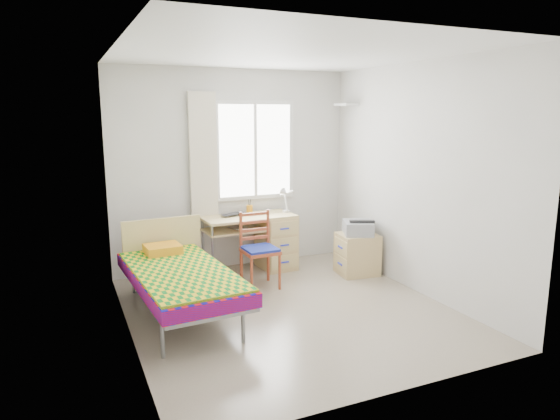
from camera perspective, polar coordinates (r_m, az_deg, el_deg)
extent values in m
plane|color=#BCAD93|center=(5.35, 1.03, -11.36)|extent=(3.50, 3.50, 0.00)
plane|color=white|center=(4.98, 1.14, 17.53)|extent=(3.50, 3.50, 0.00)
plane|color=silver|center=(6.61, -5.35, 4.57)|extent=(3.20, 0.00, 3.20)
plane|color=silver|center=(4.57, -17.44, 1.25)|extent=(0.00, 3.50, 3.50)
plane|color=silver|center=(5.85, 15.46, 3.39)|extent=(0.00, 3.50, 3.50)
cube|color=white|center=(6.67, -2.88, 6.81)|extent=(1.10, 0.04, 1.30)
cube|color=white|center=(6.66, -2.85, 6.81)|extent=(1.00, 0.02, 1.20)
cube|color=white|center=(6.66, -2.83, 6.80)|extent=(0.04, 0.02, 1.20)
cube|color=beige|center=(6.41, -8.75, 5.63)|extent=(0.35, 0.05, 1.70)
cube|color=white|center=(6.89, 7.58, 11.86)|extent=(0.20, 0.32, 0.03)
cube|color=gray|center=(5.22, -11.24, -8.35)|extent=(0.99, 1.97, 0.06)
cube|color=red|center=(5.19, -11.27, -7.55)|extent=(1.04, 1.99, 0.13)
cube|color=#DBBD0F|center=(5.15, -11.25, -6.81)|extent=(1.01, 1.87, 0.03)
cube|color=tan|center=(6.02, -13.29, -3.37)|extent=(0.92, 0.12, 0.52)
cube|color=orange|center=(5.76, -13.26, -4.35)|extent=(0.40, 0.35, 0.10)
cylinder|color=gray|center=(4.44, -13.28, -14.37)|extent=(0.04, 0.04, 0.31)
cylinder|color=gray|center=(6.14, -9.68, -7.02)|extent=(0.04, 0.04, 0.31)
cube|color=tan|center=(6.42, -3.61, -0.80)|extent=(1.21, 0.59, 0.03)
cube|color=tan|center=(6.65, -0.46, -3.65)|extent=(0.44, 0.54, 0.71)
cube|color=tan|center=(6.39, -5.42, -2.30)|extent=(0.74, 0.53, 0.02)
cylinder|color=gray|center=(6.14, -7.69, -4.98)|extent=(0.03, 0.03, 0.71)
cylinder|color=gray|center=(6.55, -8.79, -4.00)|extent=(0.03, 0.03, 0.71)
cube|color=maroon|center=(5.89, -2.29, -4.75)|extent=(0.40, 0.40, 0.04)
cube|color=navy|center=(5.88, -2.29, -4.48)|extent=(0.38, 0.38, 0.04)
cube|color=maroon|center=(5.98, -2.93, -1.83)|extent=(0.35, 0.04, 0.39)
cylinder|color=maroon|center=(5.74, -3.26, -7.47)|extent=(0.03, 0.03, 0.44)
cylinder|color=maroon|center=(6.11, -1.37, -4.08)|extent=(0.04, 0.04, 0.89)
cube|color=tan|center=(6.49, 8.81, -4.99)|extent=(0.53, 0.48, 0.52)
cube|color=tan|center=(6.33, 6.98, -4.22)|extent=(0.06, 0.39, 0.19)
cube|color=tan|center=(6.39, 6.93, -6.12)|extent=(0.06, 0.39, 0.19)
cube|color=#94959B|center=(6.40, 8.89, -2.02)|extent=(0.48, 0.51, 0.17)
cube|color=black|center=(6.38, 8.91, -1.30)|extent=(0.38, 0.41, 0.02)
imported|color=black|center=(6.41, -5.10, -0.58)|extent=(0.41, 0.33, 0.03)
cylinder|color=orange|center=(6.60, -3.50, 0.11)|extent=(0.08, 0.08, 0.10)
cylinder|color=white|center=(6.64, 0.67, -0.14)|extent=(0.09, 0.09, 0.03)
cylinder|color=white|center=(6.61, 0.67, 0.98)|extent=(0.02, 0.11, 0.25)
cylinder|color=white|center=(6.51, 0.81, 1.95)|extent=(0.12, 0.22, 0.10)
cone|color=white|center=(6.38, 0.53, 2.02)|extent=(0.13, 0.14, 0.12)
imported|color=gray|center=(6.38, -5.46, -2.14)|extent=(0.24, 0.28, 0.02)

